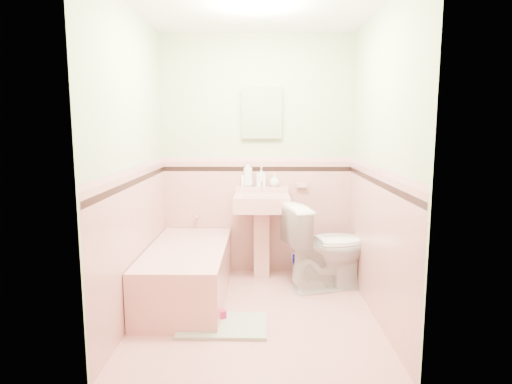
{
  "coord_description": "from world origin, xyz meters",
  "views": [
    {
      "loc": [
        0.05,
        -3.55,
        1.57
      ],
      "look_at": [
        0.0,
        0.25,
        1.0
      ],
      "focal_mm": 30.96,
      "sensor_mm": 36.0,
      "label": 1
    }
  ],
  "objects_px": {
    "sink": "(262,237)",
    "toilet": "(327,246)",
    "soap_bottle_left": "(248,174)",
    "soap_bottle_right": "(274,180)",
    "bucket": "(302,266)",
    "soap_bottle_mid": "(261,177)",
    "bathtub": "(187,274)",
    "shoe": "(216,315)",
    "medicine_cabinet": "(262,113)"
  },
  "relations": [
    {
      "from": "medicine_cabinet",
      "to": "toilet",
      "type": "height_order",
      "value": "medicine_cabinet"
    },
    {
      "from": "bathtub",
      "to": "soap_bottle_right",
      "type": "xyz_separation_m",
      "value": [
        0.81,
        0.71,
        0.78
      ]
    },
    {
      "from": "bucket",
      "to": "soap_bottle_right",
      "type": "bearing_deg",
      "value": 162.05
    },
    {
      "from": "soap_bottle_mid",
      "to": "shoe",
      "type": "height_order",
      "value": "soap_bottle_mid"
    },
    {
      "from": "soap_bottle_right",
      "to": "medicine_cabinet",
      "type": "bearing_deg",
      "value": 167.33
    },
    {
      "from": "sink",
      "to": "soap_bottle_left",
      "type": "distance_m",
      "value": 0.68
    },
    {
      "from": "bathtub",
      "to": "soap_bottle_mid",
      "type": "bearing_deg",
      "value": 46.45
    },
    {
      "from": "toilet",
      "to": "bucket",
      "type": "distance_m",
      "value": 0.51
    },
    {
      "from": "sink",
      "to": "soap_bottle_mid",
      "type": "xyz_separation_m",
      "value": [
        -0.0,
        0.18,
        0.6
      ]
    },
    {
      "from": "soap_bottle_left",
      "to": "bucket",
      "type": "relative_size",
      "value": 1.29
    },
    {
      "from": "soap_bottle_right",
      "to": "sink",
      "type": "bearing_deg",
      "value": -126.54
    },
    {
      "from": "sink",
      "to": "toilet",
      "type": "bearing_deg",
      "value": -22.36
    },
    {
      "from": "soap_bottle_right",
      "to": "toilet",
      "type": "height_order",
      "value": "soap_bottle_right"
    },
    {
      "from": "sink",
      "to": "bucket",
      "type": "relative_size",
      "value": 4.12
    },
    {
      "from": "sink",
      "to": "shoe",
      "type": "relative_size",
      "value": 5.76
    },
    {
      "from": "bucket",
      "to": "soap_bottle_left",
      "type": "bearing_deg",
      "value": 170.53
    },
    {
      "from": "medicine_cabinet",
      "to": "soap_bottle_mid",
      "type": "relative_size",
      "value": 2.17
    },
    {
      "from": "toilet",
      "to": "shoe",
      "type": "distance_m",
      "value": 1.31
    },
    {
      "from": "bathtub",
      "to": "medicine_cabinet",
      "type": "distance_m",
      "value": 1.78
    },
    {
      "from": "soap_bottle_left",
      "to": "toilet",
      "type": "relative_size",
      "value": 0.33
    },
    {
      "from": "bathtub",
      "to": "shoe",
      "type": "height_order",
      "value": "bathtub"
    },
    {
      "from": "sink",
      "to": "toilet",
      "type": "relative_size",
      "value": 1.05
    },
    {
      "from": "medicine_cabinet",
      "to": "soap_bottle_right",
      "type": "relative_size",
      "value": 3.39
    },
    {
      "from": "bathtub",
      "to": "toilet",
      "type": "height_order",
      "value": "toilet"
    },
    {
      "from": "soap_bottle_mid",
      "to": "shoe",
      "type": "relative_size",
      "value": 1.37
    },
    {
      "from": "sink",
      "to": "toilet",
      "type": "xyz_separation_m",
      "value": [
        0.63,
        -0.26,
        -0.02
      ]
    },
    {
      "from": "soap_bottle_left",
      "to": "bucket",
      "type": "bearing_deg",
      "value": -9.47
    },
    {
      "from": "bathtub",
      "to": "sink",
      "type": "distance_m",
      "value": 0.89
    },
    {
      "from": "soap_bottle_mid",
      "to": "shoe",
      "type": "bearing_deg",
      "value": -106.6
    },
    {
      "from": "toilet",
      "to": "soap_bottle_left",
      "type": "bearing_deg",
      "value": 43.59
    },
    {
      "from": "soap_bottle_right",
      "to": "bucket",
      "type": "xyz_separation_m",
      "value": [
        0.29,
        -0.1,
        -0.9
      ]
    },
    {
      "from": "soap_bottle_mid",
      "to": "medicine_cabinet",
      "type": "bearing_deg",
      "value": 80.64
    },
    {
      "from": "soap_bottle_left",
      "to": "toilet",
      "type": "xyz_separation_m",
      "value": [
        0.78,
        -0.44,
        -0.66
      ]
    },
    {
      "from": "medicine_cabinet",
      "to": "shoe",
      "type": "bearing_deg",
      "value": -106.43
    },
    {
      "from": "bathtub",
      "to": "toilet",
      "type": "bearing_deg",
      "value": 11.63
    },
    {
      "from": "soap_bottle_left",
      "to": "soap_bottle_right",
      "type": "relative_size",
      "value": 2.06
    },
    {
      "from": "bathtub",
      "to": "bucket",
      "type": "distance_m",
      "value": 1.27
    },
    {
      "from": "sink",
      "to": "bucket",
      "type": "xyz_separation_m",
      "value": [
        0.43,
        0.08,
        -0.33
      ]
    },
    {
      "from": "medicine_cabinet",
      "to": "soap_bottle_left",
      "type": "distance_m",
      "value": 0.64
    },
    {
      "from": "soap_bottle_mid",
      "to": "soap_bottle_right",
      "type": "relative_size",
      "value": 1.56
    },
    {
      "from": "shoe",
      "to": "soap_bottle_mid",
      "type": "bearing_deg",
      "value": 50.12
    },
    {
      "from": "sink",
      "to": "soap_bottle_left",
      "type": "xyz_separation_m",
      "value": [
        -0.14,
        0.18,
        0.64
      ]
    },
    {
      "from": "sink",
      "to": "toilet",
      "type": "distance_m",
      "value": 0.68
    },
    {
      "from": "bathtub",
      "to": "shoe",
      "type": "distance_m",
      "value": 0.62
    },
    {
      "from": "toilet",
      "to": "sink",
      "type": "bearing_deg",
      "value": 50.78
    },
    {
      "from": "bucket",
      "to": "toilet",
      "type": "bearing_deg",
      "value": -59.37
    },
    {
      "from": "toilet",
      "to": "bucket",
      "type": "bearing_deg",
      "value": 13.76
    },
    {
      "from": "soap_bottle_left",
      "to": "toilet",
      "type": "distance_m",
      "value": 1.11
    },
    {
      "from": "toilet",
      "to": "soap_bottle_mid",
      "type": "bearing_deg",
      "value": 38.5
    },
    {
      "from": "soap_bottle_mid",
      "to": "bucket",
      "type": "relative_size",
      "value": 0.98
    }
  ]
}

